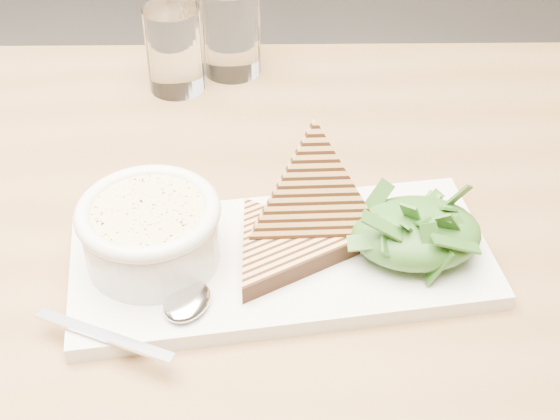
{
  "coord_description": "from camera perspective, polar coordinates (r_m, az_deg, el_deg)",
  "views": [
    {
      "loc": [
        0.23,
        -0.79,
        1.25
      ],
      "look_at": [
        0.27,
        -0.26,
        0.81
      ],
      "focal_mm": 50.0,
      "sensor_mm": 36.0,
      "label": 1
    }
  ],
  "objects": [
    {
      "name": "table_top",
      "position": [
        0.77,
        -6.15,
        -2.37
      ],
      "size": [
        1.14,
        0.79,
        0.04
      ],
      "primitive_type": "cube",
      "rotation": [
        0.0,
        0.0,
        -0.05
      ],
      "color": "olive",
      "rests_on": "ground"
    },
    {
      "name": "platter",
      "position": [
        0.7,
        0.11,
        -3.69
      ],
      "size": [
        0.39,
        0.2,
        0.02
      ],
      "primitive_type": "cube",
      "rotation": [
        0.0,
        0.0,
        0.09
      ],
      "color": "white",
      "rests_on": "table_top"
    },
    {
      "name": "salad_base",
      "position": [
        0.7,
        9.93,
        -1.65
      ],
      "size": [
        0.11,
        0.09,
        0.04
      ],
      "primitive_type": "ellipsoid",
      "color": "#114510",
      "rests_on": "platter"
    },
    {
      "name": "spoon_bowl",
      "position": [
        0.65,
        -6.8,
        -6.65
      ],
      "size": [
        0.06,
        0.06,
        0.01
      ],
      "primitive_type": "ellipsoid",
      "rotation": [
        0.0,
        0.0,
        -0.46
      ],
      "color": "silver",
      "rests_on": "platter"
    },
    {
      "name": "table_leg_br",
      "position": [
        1.34,
        17.42,
        -4.25
      ],
      "size": [
        0.06,
        0.06,
        0.72
      ],
      "primitive_type": "cylinder",
      "color": "olive",
      "rests_on": "ground"
    },
    {
      "name": "sandwich_lean",
      "position": [
        0.69,
        2.63,
        0.96
      ],
      "size": [
        0.14,
        0.13,
        0.16
      ],
      "primitive_type": null,
      "rotation": [
        1.13,
        0.0,
        -0.02
      ],
      "color": "tan",
      "rests_on": "sandwich_flat"
    },
    {
      "name": "soup_bowl",
      "position": [
        0.69,
        -9.37,
        -2.05
      ],
      "size": [
        0.12,
        0.12,
        0.05
      ],
      "primitive_type": "cylinder",
      "color": "white",
      "rests_on": "platter"
    },
    {
      "name": "soup",
      "position": [
        0.67,
        -9.62,
        -0.24
      ],
      "size": [
        0.1,
        0.1,
        0.01
      ],
      "primitive_type": "cylinder",
      "color": "#DACA85",
      "rests_on": "soup_bowl"
    },
    {
      "name": "arugula_pile",
      "position": [
        0.69,
        9.97,
        -1.35
      ],
      "size": [
        0.11,
        0.1,
        0.05
      ],
      "primitive_type": null,
      "color": "#426627",
      "rests_on": "platter"
    },
    {
      "name": "sandwich_flat",
      "position": [
        0.69,
        0.19,
        -2.77
      ],
      "size": [
        0.19,
        0.19,
        0.02
      ],
      "primitive_type": null,
      "rotation": [
        0.0,
        0.0,
        0.47
      ],
      "color": "tan",
      "rests_on": "platter"
    },
    {
      "name": "glass_near",
      "position": [
        0.94,
        -7.73,
        11.55
      ],
      "size": [
        0.07,
        0.07,
        0.1
      ],
      "primitive_type": "cylinder",
      "color": "white",
      "rests_on": "table_top"
    },
    {
      "name": "glass_far",
      "position": [
        0.97,
        -3.61,
        12.97
      ],
      "size": [
        0.07,
        0.07,
        0.11
      ],
      "primitive_type": "cylinder",
      "color": "white",
      "rests_on": "table_top"
    },
    {
      "name": "spoon_handle",
      "position": [
        0.64,
        -12.76,
        -8.93
      ],
      "size": [
        0.12,
        0.06,
        0.0
      ],
      "primitive_type": "cube",
      "rotation": [
        0.0,
        0.0,
        -0.46
      ],
      "color": "silver",
      "rests_on": "platter"
    },
    {
      "name": "bowl_rim",
      "position": [
        0.67,
        -9.64,
        -0.11
      ],
      "size": [
        0.12,
        0.12,
        0.01
      ],
      "primitive_type": "torus",
      "color": "white",
      "rests_on": "soup_bowl"
    }
  ]
}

